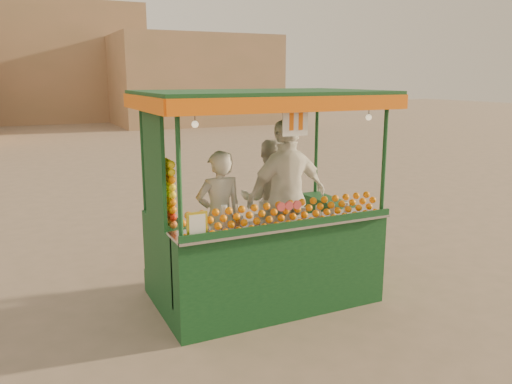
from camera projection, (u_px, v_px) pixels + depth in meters
name	position (u px, v px, depth m)	size (l,w,h in m)	color
ground	(279.00, 292.00, 6.55)	(90.00, 90.00, 0.00)	#6F604F
building_right	(193.00, 80.00, 30.10)	(9.00, 6.00, 5.00)	#A27A5C
building_center	(21.00, 63.00, 31.41)	(14.00, 7.00, 7.00)	#A27A5C
juice_cart	(260.00, 236.00, 6.12)	(2.78, 1.80, 2.52)	#103B1C
vendor_left	(219.00, 216.00, 6.04)	(0.57, 0.37, 1.56)	silver
vendor_middle	(269.00, 199.00, 6.83)	(0.95, 0.86, 1.59)	silver
vendor_right	(287.00, 197.00, 6.31)	(1.15, 0.57, 1.90)	white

